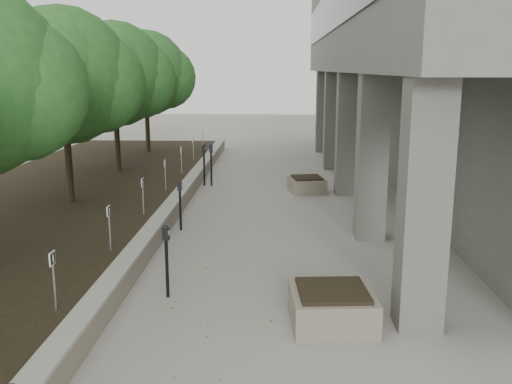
# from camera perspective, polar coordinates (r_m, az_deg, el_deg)

# --- Properties ---
(ground) EXTENTS (90.00, 90.00, 0.00)m
(ground) POSITION_cam_1_polar(r_m,az_deg,el_deg) (8.82, -5.52, -15.59)
(ground) COLOR gray
(ground) RESTS_ON ground
(retaining_wall) EXTENTS (0.39, 26.00, 0.50)m
(retaining_wall) POSITION_cam_1_polar(r_m,az_deg,el_deg) (17.42, -7.61, -0.67)
(retaining_wall) COLOR gray
(retaining_wall) RESTS_ON ground
(planting_bed) EXTENTS (7.00, 26.00, 0.40)m
(planting_bed) POSITION_cam_1_polar(r_m,az_deg,el_deg) (18.40, -18.96, -0.70)
(planting_bed) COLOR black
(planting_bed) RESTS_ON ground
(crabapple_tree_3) EXTENTS (4.60, 4.00, 5.44)m
(crabapple_tree_3) POSITION_cam_1_polar(r_m,az_deg,el_deg) (16.83, -18.62, 8.24)
(crabapple_tree_3) COLOR #235A22
(crabapple_tree_3) RESTS_ON planting_bed
(crabapple_tree_4) EXTENTS (4.60, 4.00, 5.44)m
(crabapple_tree_4) POSITION_cam_1_polar(r_m,az_deg,el_deg) (21.57, -13.95, 9.26)
(crabapple_tree_4) COLOR #235A22
(crabapple_tree_4) RESTS_ON planting_bed
(crabapple_tree_5) EXTENTS (4.60, 4.00, 5.44)m
(crabapple_tree_5) POSITION_cam_1_polar(r_m,az_deg,el_deg) (26.41, -10.96, 9.88)
(crabapple_tree_5) COLOR #235A22
(crabapple_tree_5) RESTS_ON planting_bed
(parking_sign_2) EXTENTS (0.04, 0.22, 0.96)m
(parking_sign_2) POSITION_cam_1_polar(r_m,az_deg,el_deg) (9.49, -19.58, -8.41)
(parking_sign_2) COLOR black
(parking_sign_2) RESTS_ON planting_bed
(parking_sign_3) EXTENTS (0.04, 0.22, 0.96)m
(parking_sign_3) POSITION_cam_1_polar(r_m,az_deg,el_deg) (12.18, -14.46, -3.54)
(parking_sign_3) COLOR black
(parking_sign_3) RESTS_ON planting_bed
(parking_sign_4) EXTENTS (0.04, 0.22, 0.96)m
(parking_sign_4) POSITION_cam_1_polar(r_m,az_deg,el_deg) (14.99, -11.25, -0.44)
(parking_sign_4) COLOR black
(parking_sign_4) RESTS_ON planting_bed
(parking_sign_5) EXTENTS (0.04, 0.22, 0.96)m
(parking_sign_5) POSITION_cam_1_polar(r_m,az_deg,el_deg) (17.87, -9.06, 1.67)
(parking_sign_5) COLOR black
(parking_sign_5) RESTS_ON planting_bed
(parking_sign_6) EXTENTS (0.04, 0.22, 0.96)m
(parking_sign_6) POSITION_cam_1_polar(r_m,az_deg,el_deg) (20.77, -7.48, 3.19)
(parking_sign_6) COLOR black
(parking_sign_6) RESTS_ON planting_bed
(parking_sign_7) EXTENTS (0.04, 0.22, 0.96)m
(parking_sign_7) POSITION_cam_1_polar(r_m,az_deg,el_deg) (23.70, -6.29, 4.34)
(parking_sign_7) COLOR black
(parking_sign_7) RESTS_ON planting_bed
(parking_sign_8) EXTENTS (0.04, 0.22, 0.96)m
(parking_sign_8) POSITION_cam_1_polar(r_m,az_deg,el_deg) (26.65, -5.36, 5.23)
(parking_sign_8) COLOR black
(parking_sign_8) RESTS_ON planting_bed
(parking_meter_2) EXTENTS (0.16, 0.13, 1.38)m
(parking_meter_2) POSITION_cam_1_polar(r_m,az_deg,el_deg) (10.53, -8.93, -6.87)
(parking_meter_2) COLOR black
(parking_meter_2) RESTS_ON ground
(parking_meter_3) EXTENTS (0.13, 0.10, 1.34)m
(parking_meter_3) POSITION_cam_1_polar(r_m,az_deg,el_deg) (14.80, -7.60, -1.32)
(parking_meter_3) COLOR black
(parking_meter_3) RESTS_ON ground
(parking_meter_4) EXTENTS (0.16, 0.12, 1.52)m
(parking_meter_4) POSITION_cam_1_polar(r_m,az_deg,el_deg) (20.32, -4.51, 2.72)
(parking_meter_4) COLOR black
(parking_meter_4) RESTS_ON ground
(parking_meter_5) EXTENTS (0.17, 0.14, 1.50)m
(parking_meter_5) POSITION_cam_1_polar(r_m,az_deg,el_deg) (20.41, -5.22, 2.72)
(parking_meter_5) COLOR black
(parking_meter_5) RESTS_ON ground
(planter_front) EXTENTS (1.42, 1.42, 0.62)m
(planter_front) POSITION_cam_1_polar(r_m,az_deg,el_deg) (9.56, 7.62, -11.29)
(planter_front) COLOR gray
(planter_front) RESTS_ON ground
(planter_back) EXTENTS (1.32, 1.32, 0.53)m
(planter_back) POSITION_cam_1_polar(r_m,az_deg,el_deg) (19.40, 5.12, 0.77)
(planter_back) COLOR gray
(planter_back) RESTS_ON ground
(berry_scatter) EXTENTS (3.30, 14.10, 0.02)m
(berry_scatter) POSITION_cam_1_polar(r_m,az_deg,el_deg) (13.43, -3.14, -5.55)
(berry_scatter) COLOR #97240B
(berry_scatter) RESTS_ON ground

